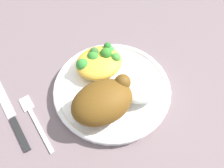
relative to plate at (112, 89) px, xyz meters
name	(u,v)px	position (x,y,z in m)	size (l,w,h in m)	color
ground_plane	(112,92)	(0.00, 0.00, -0.01)	(2.00, 2.00, 0.00)	#6D5B5E
plate	(112,89)	(0.00, 0.00, 0.00)	(0.25, 0.25, 0.02)	white
roasted_chicken	(103,101)	(-0.04, -0.04, 0.04)	(0.13, 0.09, 0.06)	brown
rice_pile	(141,85)	(0.05, -0.03, 0.03)	(0.09, 0.08, 0.04)	white
mac_cheese_with_broccoli	(100,61)	(0.00, 0.06, 0.03)	(0.10, 0.09, 0.04)	gold
fork	(35,119)	(-0.17, 0.02, -0.01)	(0.03, 0.14, 0.01)	silver
knife	(12,117)	(-0.21, 0.04, -0.01)	(0.03, 0.19, 0.01)	black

